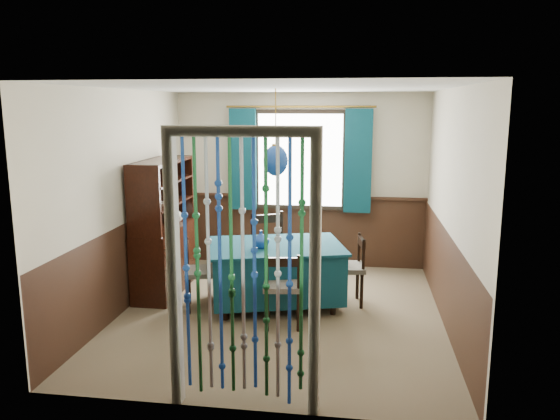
% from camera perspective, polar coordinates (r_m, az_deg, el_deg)
% --- Properties ---
extents(floor, '(4.00, 4.00, 0.00)m').
position_cam_1_polar(floor, '(6.28, 0.04, -10.78)').
color(floor, brown).
rests_on(floor, ground).
extents(ceiling, '(4.00, 4.00, 0.00)m').
position_cam_1_polar(ceiling, '(5.84, 0.04, 12.66)').
color(ceiling, silver).
rests_on(ceiling, ground).
extents(wall_back, '(3.60, 0.00, 3.60)m').
position_cam_1_polar(wall_back, '(7.89, 2.14, 3.10)').
color(wall_back, beige).
rests_on(wall_back, ground).
extents(wall_front, '(3.60, 0.00, 3.60)m').
position_cam_1_polar(wall_front, '(4.02, -4.10, -4.61)').
color(wall_front, beige).
rests_on(wall_front, ground).
extents(wall_left, '(0.00, 4.00, 4.00)m').
position_cam_1_polar(wall_left, '(6.44, -16.01, 0.91)').
color(wall_left, beige).
rests_on(wall_left, ground).
extents(wall_right, '(0.00, 4.00, 4.00)m').
position_cam_1_polar(wall_right, '(5.95, 17.45, 0.03)').
color(wall_right, beige).
rests_on(wall_right, ground).
extents(wainscot_back, '(3.60, 0.00, 3.60)m').
position_cam_1_polar(wainscot_back, '(8.02, 2.09, -2.23)').
color(wainscot_back, '#372015').
rests_on(wainscot_back, ground).
extents(wainscot_front, '(3.60, 0.00, 3.60)m').
position_cam_1_polar(wainscot_front, '(4.29, -3.91, -14.26)').
color(wainscot_front, '#372015').
rests_on(wainscot_front, ground).
extents(wainscot_left, '(0.00, 4.00, 4.00)m').
position_cam_1_polar(wainscot_left, '(6.60, -15.55, -5.52)').
color(wainscot_left, '#372015').
rests_on(wainscot_left, ground).
extents(wainscot_right, '(0.00, 4.00, 4.00)m').
position_cam_1_polar(wainscot_right, '(6.13, 16.91, -6.87)').
color(wainscot_right, '#372015').
rests_on(wainscot_right, ground).
extents(window, '(1.32, 0.12, 1.42)m').
position_cam_1_polar(window, '(7.81, 2.12, 5.24)').
color(window, black).
rests_on(window, wall_back).
extents(doorway, '(1.16, 0.12, 2.18)m').
position_cam_1_polar(doorway, '(4.13, -3.88, -7.07)').
color(doorway, silver).
rests_on(doorway, ground).
extents(dining_table, '(1.76, 1.44, 0.73)m').
position_cam_1_polar(dining_table, '(6.40, -0.43, -6.31)').
color(dining_table, '#0E3B48').
rests_on(dining_table, floor).
extents(chair_near, '(0.45, 0.44, 0.83)m').
position_cam_1_polar(chair_near, '(5.80, 0.31, -8.02)').
color(chair_near, black).
rests_on(chair_near, floor).
extents(chair_far, '(0.63, 0.62, 0.96)m').
position_cam_1_polar(chair_far, '(7.00, -0.94, -4.10)').
color(chair_far, black).
rests_on(chair_far, floor).
extents(chair_left, '(0.48, 0.49, 0.81)m').
position_cam_1_polar(chair_left, '(6.38, -8.45, -6.43)').
color(chair_left, black).
rests_on(chair_left, floor).
extents(chair_right, '(0.45, 0.46, 0.82)m').
position_cam_1_polar(chair_right, '(6.50, 7.26, -6.00)').
color(chair_right, black).
rests_on(chair_right, floor).
extents(sideboard, '(0.45, 1.28, 1.67)m').
position_cam_1_polar(sideboard, '(7.01, -12.00, -3.69)').
color(sideboard, black).
rests_on(sideboard, floor).
extents(pendant_lamp, '(0.28, 0.28, 0.96)m').
position_cam_1_polar(pendant_lamp, '(6.14, -0.45, 5.22)').
color(pendant_lamp, olive).
rests_on(pendant_lamp, ceiling).
extents(vase_table, '(0.21, 0.21, 0.18)m').
position_cam_1_polar(vase_table, '(6.17, -2.00, -3.14)').
color(vase_table, navy).
rests_on(vase_table, dining_table).
extents(bowl_shelf, '(0.25, 0.25, 0.05)m').
position_cam_1_polar(bowl_shelf, '(6.65, -12.43, 0.62)').
color(bowl_shelf, beige).
rests_on(bowl_shelf, sideboard).
extents(vase_sideboard, '(0.24, 0.24, 0.20)m').
position_cam_1_polar(vase_sideboard, '(7.21, -10.78, -0.37)').
color(vase_sideboard, beige).
rests_on(vase_sideboard, sideboard).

